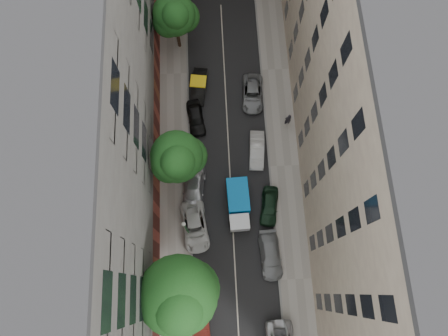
{
  "coord_description": "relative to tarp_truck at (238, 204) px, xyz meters",
  "views": [
    {
      "loc": [
        -1.13,
        -11.82,
        38.3
      ],
      "look_at": [
        -0.66,
        -1.78,
        6.0
      ],
      "focal_mm": 32.0,
      "sensor_mm": 36.0,
      "label": 1
    }
  ],
  "objects": [
    {
      "name": "ground",
      "position": [
        -0.6,
        3.93,
        -1.24
      ],
      "size": [
        120.0,
        120.0,
        0.0
      ],
      "primitive_type": "plane",
      "color": "#4C4C49",
      "rests_on": "ground"
    },
    {
      "name": "road_surface",
      "position": [
        -0.6,
        3.93,
        -1.23
      ],
      "size": [
        8.0,
        44.0,
        0.02
      ],
      "primitive_type": "cube",
      "color": "black",
      "rests_on": "ground"
    },
    {
      "name": "sidewalk_left",
      "position": [
        -6.1,
        3.93,
        -1.17
      ],
      "size": [
        3.0,
        44.0,
        0.15
      ],
      "primitive_type": "cube",
      "color": "gray",
      "rests_on": "ground"
    },
    {
      "name": "sidewalk_right",
      "position": [
        4.9,
        3.93,
        -1.17
      ],
      "size": [
        3.0,
        44.0,
        0.15
      ],
      "primitive_type": "cube",
      "color": "gray",
      "rests_on": "ground"
    },
    {
      "name": "building_left",
      "position": [
        -11.6,
        3.93,
        8.76
      ],
      "size": [
        8.0,
        44.0,
        20.0
      ],
      "primitive_type": "cube",
      "color": "#4E4C49",
      "rests_on": "ground"
    },
    {
      "name": "building_right",
      "position": [
        10.4,
        3.93,
        8.76
      ],
      "size": [
        8.0,
        44.0,
        20.0
      ],
      "primitive_type": "cube",
      "color": "#C3B198",
      "rests_on": "ground"
    },
    {
      "name": "tarp_truck",
      "position": [
        0.0,
        0.0,
        0.0
      ],
      "size": [
        2.11,
        4.95,
        2.26
      ],
      "rotation": [
        0.0,
        0.0,
        0.04
      ],
      "color": "black",
      "rests_on": "ground"
    },
    {
      "name": "car_left_1",
      "position": [
        -4.02,
        -9.47,
        -0.5
      ],
      "size": [
        1.9,
        4.61,
        1.49
      ],
      "primitive_type": "imported",
      "rotation": [
        0.0,
        0.0,
        0.07
      ],
      "color": "#4B150F",
      "rests_on": "ground"
    },
    {
      "name": "car_left_2",
      "position": [
        -4.2,
        -1.87,
        -0.55
      ],
      "size": [
        2.91,
        5.26,
        1.39
      ],
      "primitive_type": "imported",
      "rotation": [
        0.0,
        0.0,
        0.12
      ],
      "color": "silver",
      "rests_on": "ground"
    },
    {
      "name": "car_left_3",
      "position": [
        -4.2,
        1.73,
        -0.51
      ],
      "size": [
        2.64,
        5.25,
        1.46
      ],
      "primitive_type": "imported",
      "rotation": [
        0.0,
        0.0,
        -0.12
      ],
      "color": "#B5B5BA",
      "rests_on": "ground"
    },
    {
      "name": "car_left_4",
      "position": [
        -3.82,
        9.33,
        -0.56
      ],
      "size": [
        2.13,
        4.21,
        1.37
      ],
      "primitive_type": "imported",
      "rotation": [
        0.0,
        0.0,
        0.13
      ],
      "color": "black",
      "rests_on": "ground"
    },
    {
      "name": "car_left_5",
      "position": [
        -3.4,
        12.93,
        -0.55
      ],
      "size": [
        2.01,
        4.38,
        1.39
      ],
      "primitive_type": "imported",
      "rotation": [
        0.0,
        0.0,
        -0.13
      ],
      "color": "black",
      "rests_on": "ground"
    },
    {
      "name": "car_right_1",
      "position": [
        2.72,
        -4.87,
        -0.57
      ],
      "size": [
        2.14,
        4.73,
        1.34
      ],
      "primitive_type": "imported",
      "rotation": [
        0.0,
        0.0,
        0.06
      ],
      "color": "gray",
      "rests_on": "ground"
    },
    {
      "name": "car_right_2",
      "position": [
        3.0,
        -0.23,
        -0.57
      ],
      "size": [
        2.23,
        4.17,
        1.35
      ],
      "primitive_type": "imported",
      "rotation": [
        0.0,
        0.0,
        -0.17
      ],
      "color": "black",
      "rests_on": "ground"
    },
    {
      "name": "car_right_3",
      "position": [
        2.2,
        5.53,
        -0.58
      ],
      "size": [
        1.73,
        4.15,
        1.33
      ],
      "primitive_type": "imported",
      "rotation": [
        0.0,
        0.0,
        -0.08
      ],
      "color": "silver",
      "rests_on": "ground"
    },
    {
      "name": "car_right_4",
      "position": [
        2.2,
        11.84,
        -0.61
      ],
      "size": [
        2.44,
        4.73,
        1.28
      ],
      "primitive_type": "imported",
      "rotation": [
        0.0,
        0.0,
        -0.07
      ],
      "color": "slate",
      "rests_on": "ground"
    },
    {
      "name": "tree_near",
      "position": [
        -5.1,
        -8.05,
        5.47
      ],
      "size": [
        6.25,
        6.11,
        9.95
      ],
      "color": "#382619",
      "rests_on": "sidewalk_left"
    },
    {
      "name": "tree_mid",
      "position": [
        -5.1,
        3.07,
        5.09
      ],
      "size": [
        4.87,
        4.52,
        8.98
      ],
      "color": "#382619",
      "rests_on": "sidewalk_left"
    },
    {
      "name": "tree_far",
      "position": [
        -5.31,
        18.31,
        3.94
      ],
      "size": [
        4.69,
        4.31,
        7.5
      ],
      "color": "#382619",
      "rests_on": "sidewalk_left"
    },
    {
      "name": "lamp_post",
      "position": [
        -4.8,
        -2.41,
        2.43
      ],
      "size": [
        0.36,
        0.36,
        5.62
      ],
      "color": "#1B6125",
      "rests_on": "sidewalk_left"
    },
    {
      "name": "pedestrian",
      "position": [
        5.56,
        8.53,
        -0.14
      ],
      "size": [
        0.77,
        0.57,
        1.92
      ],
      "primitive_type": "imported",
      "rotation": [
        0.0,
        0.0,
        3.31
      ],
      "color": "black",
      "rests_on": "sidewalk_right"
    }
  ]
}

